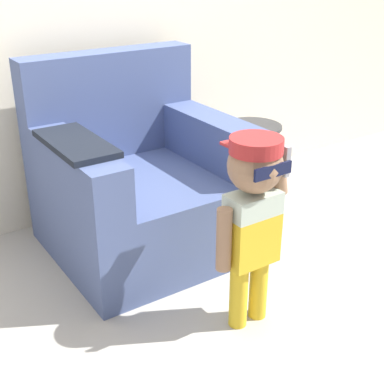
{
  "coord_description": "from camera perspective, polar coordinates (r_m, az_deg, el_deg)",
  "views": [
    {
      "loc": [
        -1.29,
        -2.35,
        1.56
      ],
      "look_at": [
        0.01,
        -0.41,
        0.49
      ],
      "focal_mm": 50.0,
      "sensor_mm": 36.0,
      "label": 1
    }
  ],
  "objects": [
    {
      "name": "person_child",
      "position": [
        2.23,
        6.5,
        -1.36
      ],
      "size": [
        0.36,
        0.27,
        0.88
      ],
      "color": "gold",
      "rests_on": "ground_plane"
    },
    {
      "name": "side_table",
      "position": [
        3.46,
        6.28,
        3.61
      ],
      "size": [
        0.37,
        0.37,
        0.55
      ],
      "color": "#333333",
      "rests_on": "ground_plane"
    },
    {
      "name": "ground_plane",
      "position": [
        3.1,
        -4.39,
        -5.7
      ],
      "size": [
        10.0,
        10.0,
        0.0
      ],
      "primitive_type": "plane",
      "color": "#ADA89E"
    },
    {
      "name": "armchair",
      "position": [
        2.98,
        -5.53,
        0.72
      ],
      "size": [
        1.03,
        0.97,
        1.04
      ],
      "color": "#475684",
      "rests_on": "ground_plane"
    }
  ]
}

